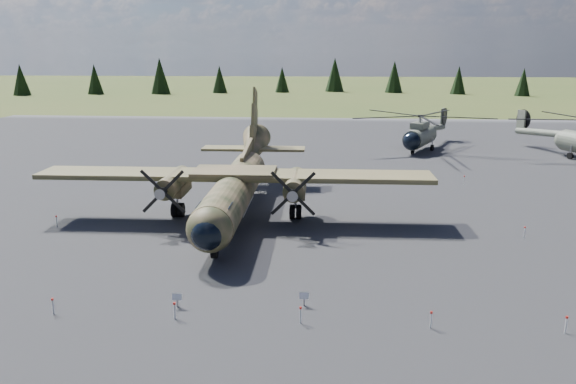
{
  "coord_description": "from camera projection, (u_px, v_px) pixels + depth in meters",
  "views": [
    {
      "loc": [
        3.3,
        -37.47,
        12.41
      ],
      "look_at": [
        0.19,
        2.0,
        2.45
      ],
      "focal_mm": 35.0,
      "sensor_mm": 36.0,
      "label": 1
    }
  ],
  "objects": [
    {
      "name": "treeline",
      "position": [
        126.0,
        171.0,
        36.73
      ],
      "size": [
        292.78,
        286.04,
        10.99
      ],
      "color": "black",
      "rests_on": "ground"
    },
    {
      "name": "helicopter_near",
      "position": [
        421.0,
        125.0,
        70.89
      ],
      "size": [
        24.22,
        24.22,
        4.64
      ],
      "rotation": [
        0.0,
        0.0,
        -0.43
      ],
      "color": "slate",
      "rests_on": "ground"
    },
    {
      "name": "apron",
      "position": [
        293.0,
        197.0,
        49.17
      ],
      "size": [
        120.0,
        120.0,
        0.04
      ],
      "primitive_type": "cube",
      "color": "#59595E",
      "rests_on": "ground"
    },
    {
      "name": "barrier_fence",
      "position": [
        276.0,
        226.0,
        39.34
      ],
      "size": [
        33.12,
        29.62,
        0.85
      ],
      "color": "white",
      "rests_on": "ground"
    },
    {
      "name": "info_placard_right",
      "position": [
        304.0,
        297.0,
        27.97
      ],
      "size": [
        0.47,
        0.21,
        0.74
      ],
      "rotation": [
        0.0,
        0.0,
        -0.02
      ],
      "color": "gray",
      "rests_on": "ground"
    },
    {
      "name": "ground",
      "position": [
        283.0,
        232.0,
        39.51
      ],
      "size": [
        500.0,
        500.0,
        0.0
      ],
      "primitive_type": "plane",
      "color": "#4D5224",
      "rests_on": "ground"
    },
    {
      "name": "info_placard_left",
      "position": [
        177.0,
        298.0,
        27.83
      ],
      "size": [
        0.48,
        0.21,
        0.74
      ],
      "rotation": [
        0.0,
        0.0,
        0.02
      ],
      "color": "gray",
      "rests_on": "ground"
    },
    {
      "name": "transport_plane",
      "position": [
        237.0,
        181.0,
        42.86
      ],
      "size": [
        29.27,
        26.64,
        9.68
      ],
      "rotation": [
        0.0,
        0.0,
        0.02
      ],
      "color": "#30391E",
      "rests_on": "ground"
    }
  ]
}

